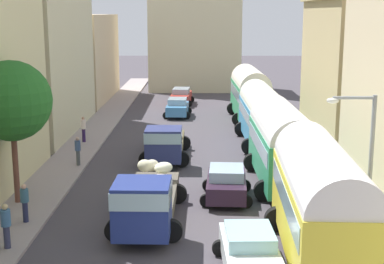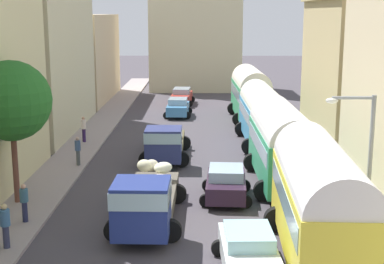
{
  "view_description": "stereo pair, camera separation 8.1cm",
  "coord_description": "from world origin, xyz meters",
  "px_view_note": "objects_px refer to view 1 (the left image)",
  "views": [
    {
      "loc": [
        0.32,
        -12.28,
        8.62
      ],
      "look_at": [
        0.0,
        19.78,
        1.84
      ],
      "focal_mm": 52.91,
      "sensor_mm": 36.0,
      "label": 1
    },
    {
      "loc": [
        0.4,
        -12.28,
        8.62
      ],
      "look_at": [
        0.0,
        19.78,
        1.84
      ],
      "focal_mm": 52.91,
      "sensor_mm": 36.0,
      "label": 2
    }
  ],
  "objects_px": {
    "car_2": "(249,250)",
    "cargo_truck_0": "(147,199)",
    "car_3": "(226,183)",
    "pedestrian_0": "(25,202)",
    "pedestrian_1": "(83,128)",
    "pedestrian_2": "(6,225)",
    "car_0": "(178,107)",
    "car_1": "(181,96)",
    "parked_bus_2": "(262,113)",
    "pedestrian_4": "(78,150)",
    "parked_bus_1": "(282,142)",
    "cargo_truck_1": "(165,142)",
    "parked_bus_0": "(320,197)",
    "streetlamp_near": "(364,159)",
    "parked_bus_3": "(250,91)"
  },
  "relations": [
    {
      "from": "pedestrian_0",
      "to": "pedestrian_4",
      "type": "distance_m",
      "value": 8.89
    },
    {
      "from": "car_3",
      "to": "parked_bus_1",
      "type": "bearing_deg",
      "value": 38.43
    },
    {
      "from": "car_0",
      "to": "cargo_truck_1",
      "type": "bearing_deg",
      "value": -90.78
    },
    {
      "from": "car_0",
      "to": "car_3",
      "type": "distance_m",
      "value": 21.84
    },
    {
      "from": "parked_bus_0",
      "to": "car_2",
      "type": "bearing_deg",
      "value": -161.34
    },
    {
      "from": "parked_bus_3",
      "to": "streetlamp_near",
      "type": "height_order",
      "value": "streetlamp_near"
    },
    {
      "from": "pedestrian_1",
      "to": "pedestrian_4",
      "type": "xyz_separation_m",
      "value": [
        0.85,
        -5.9,
        -0.04
      ]
    },
    {
      "from": "parked_bus_2",
      "to": "streetlamp_near",
      "type": "bearing_deg",
      "value": -84.56
    },
    {
      "from": "cargo_truck_1",
      "to": "pedestrian_1",
      "type": "distance_m",
      "value": 7.31
    },
    {
      "from": "parked_bus_0",
      "to": "cargo_truck_1",
      "type": "height_order",
      "value": "parked_bus_0"
    },
    {
      "from": "parked_bus_1",
      "to": "streetlamp_near",
      "type": "xyz_separation_m",
      "value": [
        1.64,
        -8.24,
        1.27
      ]
    },
    {
      "from": "cargo_truck_1",
      "to": "car_1",
      "type": "xyz_separation_m",
      "value": [
        0.33,
        21.27,
        -0.39
      ]
    },
    {
      "from": "car_2",
      "to": "cargo_truck_0",
      "type": "bearing_deg",
      "value": 135.37
    },
    {
      "from": "car_3",
      "to": "pedestrian_1",
      "type": "xyz_separation_m",
      "value": [
        -8.98,
        11.38,
        0.28
      ]
    },
    {
      "from": "parked_bus_1",
      "to": "parked_bus_2",
      "type": "xyz_separation_m",
      "value": [
        0.0,
        9.0,
        -0.1
      ]
    },
    {
      "from": "parked_bus_1",
      "to": "parked_bus_3",
      "type": "height_order",
      "value": "parked_bus_3"
    },
    {
      "from": "car_3",
      "to": "pedestrian_0",
      "type": "xyz_separation_m",
      "value": [
        -8.47,
        -3.41,
        0.23
      ]
    },
    {
      "from": "car_1",
      "to": "car_3",
      "type": "relative_size",
      "value": 1.15
    },
    {
      "from": "pedestrian_0",
      "to": "car_3",
      "type": "bearing_deg",
      "value": 21.91
    },
    {
      "from": "car_1",
      "to": "parked_bus_1",
      "type": "bearing_deg",
      "value": -77.23
    },
    {
      "from": "car_1",
      "to": "car_3",
      "type": "distance_m",
      "value": 28.25
    },
    {
      "from": "parked_bus_2",
      "to": "car_3",
      "type": "relative_size",
      "value": 2.22
    },
    {
      "from": "parked_bus_3",
      "to": "pedestrian_2",
      "type": "xyz_separation_m",
      "value": [
        -11.27,
        -26.38,
        -1.29
      ]
    },
    {
      "from": "cargo_truck_0",
      "to": "car_0",
      "type": "bearing_deg",
      "value": 89.21
    },
    {
      "from": "parked_bus_0",
      "to": "pedestrian_2",
      "type": "relative_size",
      "value": 4.72
    },
    {
      "from": "parked_bus_1",
      "to": "pedestrian_4",
      "type": "height_order",
      "value": "parked_bus_1"
    },
    {
      "from": "cargo_truck_0",
      "to": "pedestrian_2",
      "type": "relative_size",
      "value": 4.13
    },
    {
      "from": "car_1",
      "to": "streetlamp_near",
      "type": "relative_size",
      "value": 0.76
    },
    {
      "from": "car_0",
      "to": "car_1",
      "type": "relative_size",
      "value": 0.87
    },
    {
      "from": "parked_bus_2",
      "to": "pedestrian_2",
      "type": "distance_m",
      "value": 20.74
    },
    {
      "from": "pedestrian_2",
      "to": "pedestrian_4",
      "type": "relative_size",
      "value": 1.03
    },
    {
      "from": "pedestrian_2",
      "to": "pedestrian_1",
      "type": "bearing_deg",
      "value": 92.06
    },
    {
      "from": "parked_bus_0",
      "to": "pedestrian_0",
      "type": "height_order",
      "value": "parked_bus_0"
    },
    {
      "from": "parked_bus_3",
      "to": "streetlamp_near",
      "type": "bearing_deg",
      "value": -86.42
    },
    {
      "from": "car_2",
      "to": "car_3",
      "type": "bearing_deg",
      "value": 93.07
    },
    {
      "from": "parked_bus_3",
      "to": "pedestrian_4",
      "type": "relative_size",
      "value": 4.55
    },
    {
      "from": "pedestrian_4",
      "to": "parked_bus_0",
      "type": "bearing_deg",
      "value": -47.76
    },
    {
      "from": "parked_bus_1",
      "to": "car_2",
      "type": "distance_m",
      "value": 10.28
    },
    {
      "from": "parked_bus_3",
      "to": "cargo_truck_0",
      "type": "distance_m",
      "value": 24.93
    },
    {
      "from": "parked_bus_2",
      "to": "cargo_truck_1",
      "type": "distance_m",
      "value": 7.69
    },
    {
      "from": "parked_bus_1",
      "to": "pedestrian_2",
      "type": "relative_size",
      "value": 4.47
    },
    {
      "from": "pedestrian_4",
      "to": "cargo_truck_0",
      "type": "bearing_deg",
      "value": -62.97
    },
    {
      "from": "parked_bus_1",
      "to": "car_1",
      "type": "bearing_deg",
      "value": 102.77
    },
    {
      "from": "parked_bus_2",
      "to": "car_3",
      "type": "height_order",
      "value": "parked_bus_2"
    },
    {
      "from": "cargo_truck_0",
      "to": "pedestrian_4",
      "type": "relative_size",
      "value": 4.28
    },
    {
      "from": "streetlamp_near",
      "to": "cargo_truck_1",
      "type": "bearing_deg",
      "value": 121.49
    },
    {
      "from": "car_0",
      "to": "car_1",
      "type": "distance_m",
      "value": 6.47
    },
    {
      "from": "parked_bus_1",
      "to": "cargo_truck_1",
      "type": "bearing_deg",
      "value": 143.83
    },
    {
      "from": "cargo_truck_0",
      "to": "streetlamp_near",
      "type": "xyz_separation_m",
      "value": [
        7.97,
        -2.16,
        2.26
      ]
    },
    {
      "from": "parked_bus_1",
      "to": "pedestrian_0",
      "type": "height_order",
      "value": "parked_bus_1"
    }
  ]
}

